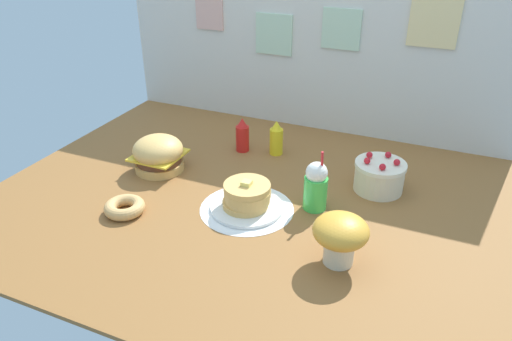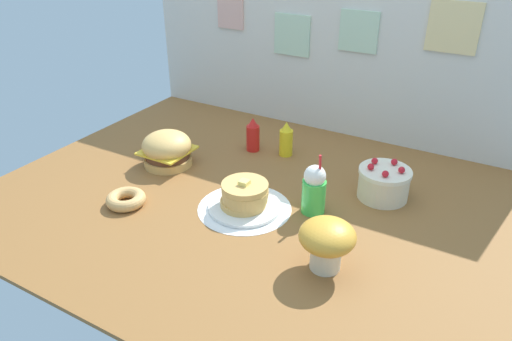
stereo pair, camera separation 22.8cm
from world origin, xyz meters
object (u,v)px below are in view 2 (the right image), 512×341
Objects in this scene: pancake_stack at (245,197)px; mustard_bottle at (286,140)px; layer_cake at (384,183)px; mushroom_stool at (327,240)px; ketchup_bottle at (253,135)px; donut_pink_glaze at (126,199)px; burger at (167,149)px; cream_soda_cup at (314,189)px.

pancake_stack is 0.61m from mustard_bottle.
layer_cake is at bearing 38.63° from pancake_stack.
mustard_bottle is 0.91× the size of mushroom_stool.
ketchup_bottle is at bearing 116.57° from pancake_stack.
donut_pink_glaze is at bearing -116.33° from mustard_bottle.
cream_soda_cup is at bearing -2.28° from burger.
ketchup_bottle reaches higher than donut_pink_glaze.
layer_cake is (1.13, 0.25, -0.01)m from burger.
pancake_stack is at bearing -154.49° from cream_soda_cup.
layer_cake is 0.83× the size of cream_soda_cup.
pancake_stack is at bearing -81.77° from mustard_bottle.
layer_cake reaches higher than donut_pink_glaze.
mustard_bottle is 0.60m from cream_soda_cup.
burger reaches higher than pancake_stack.
burger is 0.67m from mustard_bottle.
layer_cake is at bearing -15.99° from mustard_bottle.
mushroom_stool reaches higher than mustard_bottle.
cream_soda_cup is at bearing 120.80° from mushroom_stool.
mustard_bottle is at bearing 11.54° from ketchup_bottle.
pancake_stack is at bearing -63.43° from ketchup_bottle.
cream_soda_cup is (-0.24, -0.29, 0.04)m from layer_cake.
burger is 1.16m from layer_cake.
mushroom_stool is (-0.04, -0.63, 0.05)m from layer_cake.
burger is 0.44m from donut_pink_glaze.
layer_cake is 1.34× the size of donut_pink_glaze.
ketchup_bottle is 0.91× the size of mushroom_stool.
ketchup_bottle is (0.32, 0.39, 0.00)m from burger.
cream_soda_cup is 1.36× the size of mushroom_stool.
donut_pink_glaze is (-1.04, -0.68, -0.05)m from layer_cake.
mustard_bottle reaches higher than donut_pink_glaze.
pancake_stack is 1.55× the size of mushroom_stool.
donut_pink_glaze is (-0.80, -0.39, -0.09)m from cream_soda_cup.
burger is at bearing 177.72° from cream_soda_cup.
mustard_bottle is at bearing 98.23° from pancake_stack.
burger is 0.89m from cream_soda_cup.
ketchup_bottle is at bearing 135.24° from mushroom_stool.
pancake_stack is at bearing 26.27° from donut_pink_glaze.
ketchup_bottle reaches higher than pancake_stack.
burger is 0.62m from pancake_stack.
layer_cake is at bearing -9.61° from ketchup_bottle.
ketchup_bottle is 0.71m from cream_soda_cup.
mushroom_stool reaches higher than pancake_stack.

